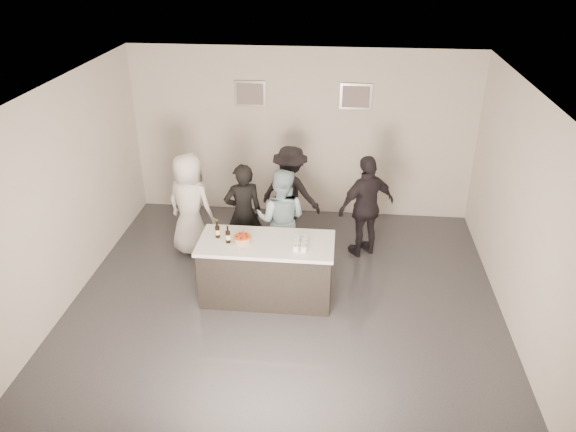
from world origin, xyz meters
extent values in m
plane|color=#3D3D42|center=(0.00, 0.00, 0.00)|extent=(6.00, 6.00, 0.00)
plane|color=white|center=(0.00, 0.00, 3.00)|extent=(6.00, 6.00, 0.00)
cube|color=silver|center=(0.00, 3.00, 1.50)|extent=(6.00, 0.04, 3.00)
cube|color=silver|center=(0.00, -3.00, 1.50)|extent=(6.00, 0.04, 3.00)
cube|color=silver|center=(-3.00, 0.00, 1.50)|extent=(0.04, 6.00, 3.00)
cube|color=silver|center=(3.00, 0.00, 1.50)|extent=(0.04, 6.00, 3.00)
cube|color=#B2B2B7|center=(-0.90, 2.97, 2.20)|extent=(0.54, 0.04, 0.44)
cube|color=#B2B2B7|center=(0.90, 2.97, 2.20)|extent=(0.54, 0.04, 0.44)
cube|color=white|center=(-0.27, 0.19, 0.45)|extent=(1.86, 0.86, 0.90)
cylinder|color=orange|center=(-0.59, 0.15, 0.94)|extent=(0.24, 0.24, 0.08)
cylinder|color=black|center=(-0.95, 0.25, 1.03)|extent=(0.07, 0.07, 0.26)
cylinder|color=black|center=(-0.78, 0.12, 1.03)|extent=(0.07, 0.07, 0.26)
cube|color=orange|center=(0.21, 0.15, 0.94)|extent=(0.19, 0.40, 0.08)
cube|color=pink|center=(-0.60, -0.06, 0.90)|extent=(0.24, 0.08, 0.01)
imported|color=black|center=(-0.76, 1.19, 0.81)|extent=(0.69, 0.57, 1.62)
imported|color=#92B4C0|center=(-0.16, 1.04, 0.81)|extent=(0.85, 0.70, 1.62)
imported|color=white|center=(-1.64, 1.34, 0.84)|extent=(0.96, 0.79, 1.68)
imported|color=black|center=(1.13, 1.56, 0.84)|extent=(1.05, 0.86, 1.68)
imported|color=black|center=(-0.12, 2.04, 0.80)|extent=(1.18, 0.91, 1.61)
camera|label=1|loc=(0.69, -6.41, 4.70)|focal=35.00mm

